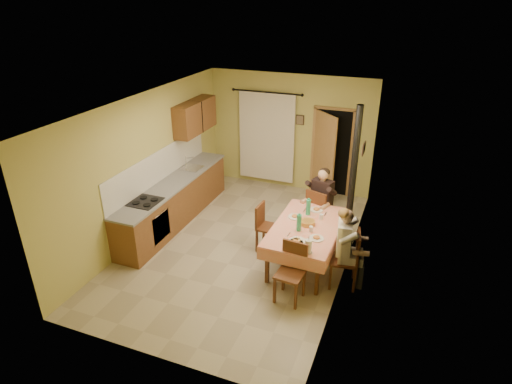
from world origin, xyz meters
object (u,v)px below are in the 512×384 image
at_px(chair_far, 319,221).
at_px(chair_right, 344,269).
at_px(stove_flue, 350,201).
at_px(man_far, 321,195).
at_px(chair_left, 267,236).
at_px(chair_near, 290,284).
at_px(man_right, 346,239).
at_px(dining_table, 306,244).

relative_size(chair_far, chair_right, 1.00).
xyz_separation_m(chair_far, stove_flue, (0.62, -0.36, 0.73)).
relative_size(chair_far, man_far, 0.73).
bearing_deg(chair_far, chair_left, -113.07).
distance_m(chair_near, chair_right, 1.00).
height_order(chair_left, man_far, man_far).
xyz_separation_m(chair_far, chair_left, (-0.78, -0.91, -0.00)).
distance_m(chair_far, man_right, 1.74).
relative_size(chair_left, stove_flue, 0.33).
xyz_separation_m(chair_far, man_far, (0.00, 0.01, 0.59)).
relative_size(man_right, stove_flue, 0.50).
distance_m(chair_far, chair_near, 2.15).
bearing_deg(chair_far, chair_near, -71.21).
bearing_deg(chair_near, chair_right, -131.23).
bearing_deg(stove_flue, chair_near, -107.89).
distance_m(chair_near, chair_left, 1.49).
distance_m(chair_right, chair_left, 1.64).
relative_size(man_far, man_right, 1.00).
relative_size(chair_near, stove_flue, 0.35).
xyz_separation_m(dining_table, man_far, (-0.00, 1.09, 0.50)).
height_order(chair_left, man_right, man_right).
height_order(chair_near, man_far, man_far).
bearing_deg(man_right, dining_table, 52.96).
bearing_deg(dining_table, stove_flue, 50.30).
bearing_deg(chair_right, man_far, 17.67).
xyz_separation_m(chair_near, man_far, (-0.04, 2.16, 0.59)).
distance_m(man_right, stove_flue, 1.12).
height_order(chair_right, man_far, man_far).
bearing_deg(chair_right, stove_flue, -2.01).
distance_m(chair_far, stove_flue, 1.02).
xyz_separation_m(dining_table, chair_left, (-0.79, 0.16, -0.09)).
relative_size(chair_far, chair_near, 1.04).
height_order(man_far, stove_flue, stove_flue).
xyz_separation_m(chair_near, chair_right, (0.73, 0.69, 0.00)).
relative_size(chair_right, chair_left, 1.08).
height_order(chair_near, chair_right, chair_right).
bearing_deg(chair_far, man_right, -45.01).
distance_m(chair_left, stove_flue, 1.68).
relative_size(chair_far, man_right, 0.73).
bearing_deg(dining_table, chair_near, -87.01).
xyz_separation_m(dining_table, man_right, (0.75, -0.39, 0.50)).
bearing_deg(chair_near, stove_flue, -102.79).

